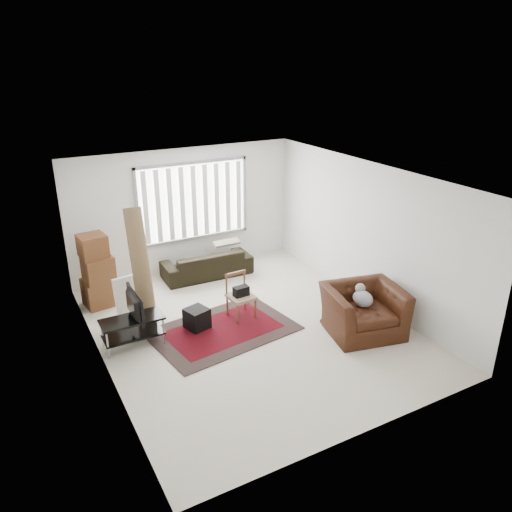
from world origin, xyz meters
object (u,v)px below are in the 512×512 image
(moving_boxes, at_px, (98,273))
(sofa, at_px, (207,260))
(side_chair, at_px, (241,294))
(tv_stand, at_px, (132,326))
(armchair, at_px, (364,307))

(moving_boxes, bearing_deg, sofa, 6.53)
(side_chair, bearing_deg, tv_stand, 177.16)
(armchair, bearing_deg, tv_stand, 170.58)
(armchair, bearing_deg, sofa, 124.71)
(sofa, bearing_deg, armchair, 114.01)
(moving_boxes, xyz_separation_m, armchair, (3.75, -3.21, -0.18))
(side_chair, bearing_deg, sofa, 80.88)
(moving_boxes, bearing_deg, armchair, -40.53)
(tv_stand, xyz_separation_m, armchair, (3.61, -1.46, 0.11))
(moving_boxes, relative_size, side_chair, 1.70)
(tv_stand, relative_size, side_chair, 1.22)
(moving_boxes, bearing_deg, side_chair, -38.88)
(tv_stand, relative_size, moving_boxes, 0.72)
(tv_stand, distance_m, side_chair, 2.00)
(sofa, xyz_separation_m, side_chair, (-0.20, -2.00, 0.09))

